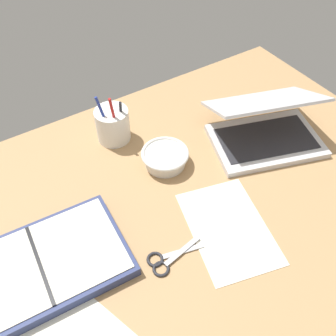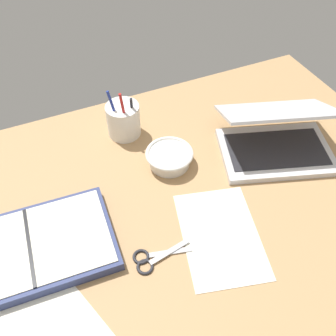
# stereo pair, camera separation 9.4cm
# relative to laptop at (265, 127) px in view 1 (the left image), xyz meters

# --- Properties ---
(desk_top) EXTENTS (1.40, 1.00, 0.02)m
(desk_top) POSITION_rel_laptop_xyz_m (-0.35, -0.09, -0.06)
(desk_top) COLOR tan
(desk_top) RESTS_ON ground
(laptop) EXTENTS (0.37, 0.34, 0.16)m
(laptop) POSITION_rel_laptop_xyz_m (0.00, 0.00, 0.00)
(laptop) COLOR silver
(laptop) RESTS_ON desk_top
(bowl) EXTENTS (0.13, 0.13, 0.05)m
(bowl) POSITION_rel_laptop_xyz_m (-0.30, 0.07, -0.02)
(bowl) COLOR silver
(bowl) RESTS_ON desk_top
(pen_cup) EXTENTS (0.10, 0.10, 0.16)m
(pen_cup) POSITION_rel_laptop_xyz_m (-0.37, 0.24, 0.01)
(pen_cup) COLOR white
(pen_cup) RESTS_ON desk_top
(planner) EXTENTS (0.39, 0.25, 0.03)m
(planner) POSITION_rel_laptop_xyz_m (-0.70, -0.06, -0.03)
(planner) COLOR navy
(planner) RESTS_ON desk_top
(scissors) EXTENTS (0.14, 0.07, 0.01)m
(scissors) POSITION_rel_laptop_xyz_m (-0.46, -0.19, -0.04)
(scissors) COLOR #B7B7BC
(scissors) RESTS_ON desk_top
(paper_sheet_front) EXTENTS (0.24, 0.30, 0.00)m
(paper_sheet_front) POSITION_rel_laptop_xyz_m (-0.28, -0.19, -0.04)
(paper_sheet_front) COLOR silver
(paper_sheet_front) RESTS_ON desk_top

